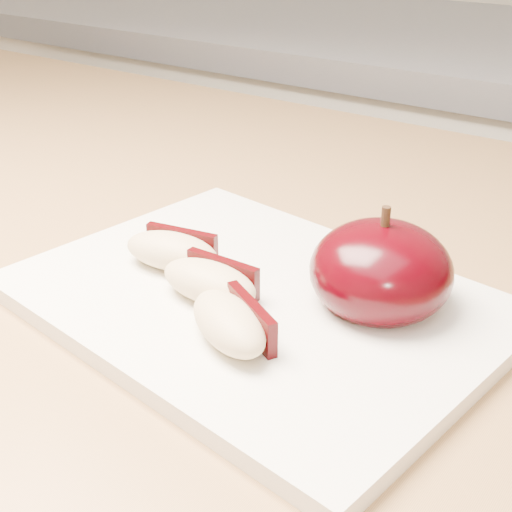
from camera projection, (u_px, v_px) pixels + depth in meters
The scene contains 5 objects.
cutting_board at pixel (256, 301), 0.43m from camera, with size 0.28×0.21×0.01m, color silver.
apple_half at pixel (381, 271), 0.41m from camera, with size 0.10×0.10×0.07m.
apple_wedge_a at pixel (173, 250), 0.45m from camera, with size 0.07×0.04×0.02m.
apple_wedge_b at pixel (211, 281), 0.42m from camera, with size 0.06×0.03×0.02m.
apple_wedge_c at pixel (231, 322), 0.38m from camera, with size 0.07×0.06×0.02m.
Camera 1 is at (0.23, 0.10, 1.13)m, focal length 50.00 mm.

